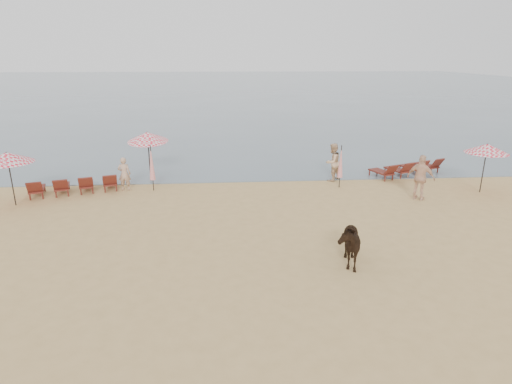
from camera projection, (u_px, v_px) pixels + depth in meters
ground at (270, 287)px, 11.62m from camera, size 120.00×120.00×0.00m
sea at (229, 85)px, 87.54m from camera, size 160.00×140.00×0.06m
lounger_cluster_left at (74, 185)px, 19.30m from camera, size 3.98×2.57×0.58m
lounger_cluster_right at (407, 168)px, 22.16m from camera, size 4.03×2.82×0.59m
umbrella_open_left_a at (7, 158)px, 17.28m from camera, size 2.00×2.00×2.28m
umbrella_open_left_b at (148, 137)px, 20.91m from camera, size 1.97×2.01×2.51m
umbrella_open_right at (487, 149)px, 18.98m from camera, size 1.85×1.85×2.26m
umbrella_closed_left at (152, 163)px, 19.44m from camera, size 0.26×0.26×2.13m
umbrella_closed_right at (341, 162)px, 19.94m from camera, size 0.25×0.25×2.03m
cow at (347, 242)px, 12.70m from camera, size 0.99×1.78×1.43m
beachgoer_left at (124, 174)px, 19.66m from camera, size 0.58×0.38×1.56m
beachgoer_right_a at (333, 162)px, 21.14m from camera, size 1.16×1.12×1.88m
beachgoer_right_b at (421, 178)px, 18.31m from camera, size 1.19×1.12×1.97m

